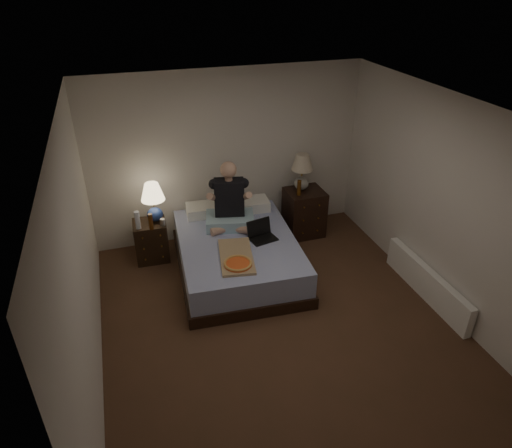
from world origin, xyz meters
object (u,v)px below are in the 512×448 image
object	(u,v)px
beer_bottle_right	(299,188)
pizza_box	(238,264)
nightstand_right	(304,212)
lamp_left	(154,202)
beer_bottle_left	(151,222)
bed	(238,255)
radiator	(427,283)
laptop	(263,232)
water_bottle	(138,220)
person	(229,196)
lamp_right	(302,172)
soda_can	(163,222)
nightstand_left	(151,241)

from	to	relation	value
beer_bottle_right	pizza_box	bearing A→B (deg)	-136.63
nightstand_right	lamp_left	bearing A→B (deg)	178.57
beer_bottle_left	bed	bearing A→B (deg)	-24.12
bed	radiator	bearing A→B (deg)	-26.96
beer_bottle_right	laptop	world-z (taller)	beer_bottle_right
beer_bottle_left	pizza_box	world-z (taller)	beer_bottle_left
lamp_left	pizza_box	size ratio (longest dim) A/B	0.74
bed	beer_bottle_left	xyz separation A→B (m)	(-1.06, 0.47, 0.44)
nightstand_right	beer_bottle_left	world-z (taller)	beer_bottle_left
water_bottle	person	xyz separation A→B (m)	(1.22, -0.18, 0.26)
lamp_right	beer_bottle_right	xyz separation A→B (m)	(-0.10, -0.17, -0.16)
person	beer_bottle_right	bearing A→B (deg)	23.79
bed	water_bottle	xyz separation A→B (m)	(-1.22, 0.55, 0.45)
beer_bottle_right	laptop	xyz separation A→B (m)	(-0.78, -0.69, -0.21)
lamp_right	person	xyz separation A→B (m)	(-1.21, -0.37, -0.03)
beer_bottle_left	radiator	size ratio (longest dim) A/B	0.14
lamp_left	pizza_box	world-z (taller)	lamp_left
pizza_box	lamp_left	bearing A→B (deg)	131.36
bed	nightstand_right	distance (m)	1.42
water_bottle	soda_can	size ratio (longest dim) A/B	2.50
beer_bottle_right	nightstand_left	bearing A→B (deg)	177.93
nightstand_left	pizza_box	bearing A→B (deg)	-52.07
lamp_left	laptop	size ratio (longest dim) A/B	1.65
bed	nightstand_right	xyz separation A→B (m)	(1.25, 0.67, 0.11)
nightstand_right	laptop	world-z (taller)	laptop
laptop	beer_bottle_left	bearing A→B (deg)	145.11
water_bottle	beer_bottle_right	world-z (taller)	beer_bottle_right
bed	water_bottle	size ratio (longest dim) A/B	8.06
bed	person	distance (m)	0.81
nightstand_left	radiator	bearing A→B (deg)	-28.67
nightstand_left	beer_bottle_right	xyz separation A→B (m)	(2.18, -0.08, 0.55)
beer_bottle_left	radiator	bearing A→B (deg)	-28.65
lamp_right	soda_can	xyz separation A→B (m)	(-2.11, -0.22, -0.37)
bed	lamp_right	size ratio (longest dim) A/B	3.60
person	nightstand_right	bearing A→B (deg)	26.46
nightstand_right	soda_can	xyz separation A→B (m)	(-2.15, -0.14, 0.27)
pizza_box	radiator	distance (m)	2.38
nightstand_right	person	world-z (taller)	person
nightstand_right	beer_bottle_left	xyz separation A→B (m)	(-2.30, -0.20, 0.33)
nightstand_right	beer_bottle_left	size ratio (longest dim) A/B	3.14
nightstand_right	soda_can	bearing A→B (deg)	-176.88
laptop	lamp_right	bearing A→B (deg)	32.33
nightstand_left	laptop	size ratio (longest dim) A/B	1.71
radiator	beer_bottle_right	bearing A→B (deg)	118.59
soda_can	beer_bottle_left	world-z (taller)	beer_bottle_left
water_bottle	radiator	world-z (taller)	water_bottle
laptop	pizza_box	xyz separation A→B (m)	(-0.49, -0.50, -0.08)
beer_bottle_left	pizza_box	bearing A→B (deg)	-50.63
bed	beer_bottle_left	size ratio (longest dim) A/B	8.76
person	pizza_box	size ratio (longest dim) A/B	1.22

